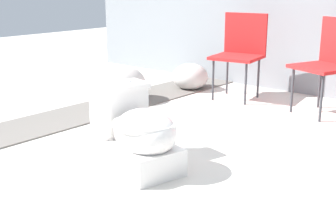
% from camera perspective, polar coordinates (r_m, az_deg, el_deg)
% --- Properties ---
extents(ground_plane, '(14.00, 14.00, 0.00)m').
position_cam_1_polar(ground_plane, '(3.06, -5.53, -6.25)').
color(ground_plane, beige).
extents(gravel_strip, '(0.56, 8.00, 0.01)m').
position_cam_1_polar(gravel_strip, '(4.18, -11.27, -0.38)').
color(gravel_strip, '#605B56').
rests_on(gravel_strip, ground).
extents(toilet, '(0.70, 0.51, 0.52)m').
position_cam_1_polar(toilet, '(2.92, -3.80, -2.72)').
color(toilet, white).
rests_on(toilet, ground).
extents(folding_chair_left, '(0.51, 0.51, 0.83)m').
position_cam_1_polar(folding_chair_left, '(4.74, 8.90, 7.88)').
color(folding_chair_left, red).
rests_on(folding_chair_left, ground).
extents(folding_chair_middle, '(0.56, 0.56, 0.83)m').
position_cam_1_polar(folding_chair_middle, '(4.33, 19.34, 6.46)').
color(folding_chair_middle, red).
rests_on(folding_chair_middle, ground).
extents(boulder_near, '(0.62, 0.66, 0.36)m').
position_cam_1_polar(boulder_near, '(4.58, -5.94, 3.46)').
color(boulder_near, '#B7B2AD').
rests_on(boulder_near, ground).
extents(boulder_far, '(0.43, 0.42, 0.28)m').
position_cam_1_polar(boulder_far, '(5.09, 2.72, 4.35)').
color(boulder_far, '#B7B2AD').
rests_on(boulder_far, ground).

